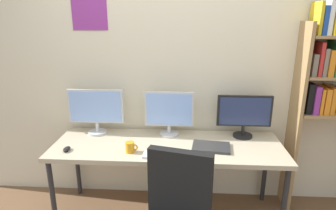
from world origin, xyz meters
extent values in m
cube|color=beige|center=(0.00, 1.02, 1.30)|extent=(4.44, 0.10, 2.60)
cube|color=#8C338C|center=(-0.74, 0.97, 1.97)|extent=(0.33, 0.01, 0.52)
cube|color=tan|center=(0.00, 0.60, 0.72)|extent=(2.04, 0.68, 0.04)
cylinder|color=#262628|center=(-0.97, 0.31, 0.35)|extent=(0.04, 0.04, 0.70)
cylinder|color=#262628|center=(0.97, 0.31, 0.35)|extent=(0.04, 0.04, 0.70)
cylinder|color=#262628|center=(-0.97, 0.89, 0.35)|extent=(0.04, 0.04, 0.70)
cylinder|color=#262628|center=(0.97, 0.89, 0.35)|extent=(0.04, 0.04, 0.70)
cube|color=#9E7A4C|center=(1.17, 0.83, 0.90)|extent=(0.03, 0.28, 1.79)
cube|color=black|center=(1.24, 0.84, 1.13)|extent=(0.05, 0.22, 0.27)
cube|color=#8C338C|center=(1.30, 0.82, 1.12)|extent=(0.05, 0.22, 0.25)
cube|color=orange|center=(1.34, 0.83, 1.11)|extent=(0.03, 0.22, 0.23)
cube|color=orange|center=(1.39, 0.83, 1.11)|extent=(0.05, 0.22, 0.23)
cube|color=orange|center=(1.44, 0.84, 1.12)|extent=(0.04, 0.22, 0.24)
cube|color=tan|center=(1.49, 0.82, 1.12)|extent=(0.03, 0.22, 0.24)
cube|color=gray|center=(1.24, 0.84, 1.43)|extent=(0.04, 0.22, 0.19)
cube|color=red|center=(1.28, 0.83, 1.48)|extent=(0.03, 0.22, 0.29)
cube|color=gray|center=(1.32, 0.83, 1.46)|extent=(0.03, 0.22, 0.23)
cube|color=orange|center=(1.37, 0.82, 1.45)|extent=(0.05, 0.22, 0.22)
cube|color=#287F3D|center=(1.42, 0.83, 1.49)|extent=(0.04, 0.22, 0.29)
cube|color=gold|center=(1.23, 0.84, 1.82)|extent=(0.03, 0.22, 0.27)
cube|color=#1E4799|center=(1.27, 0.84, 1.80)|extent=(0.04, 0.22, 0.23)
cube|color=white|center=(1.31, 0.84, 1.82)|extent=(0.04, 0.22, 0.28)
cube|color=gold|center=(1.36, 0.82, 1.78)|extent=(0.05, 0.22, 0.20)
cube|color=black|center=(0.12, -0.04, 0.75)|extent=(0.44, 0.17, 0.48)
cylinder|color=silver|center=(-0.70, 0.81, 0.75)|extent=(0.18, 0.18, 0.02)
cylinder|color=silver|center=(-0.70, 0.81, 0.81)|extent=(0.03, 0.03, 0.09)
cube|color=silver|center=(-0.70, 0.81, 1.01)|extent=(0.53, 0.03, 0.33)
cube|color=#8CB2F2|center=(-0.70, 0.80, 1.01)|extent=(0.49, 0.01, 0.29)
cylinder|color=silver|center=(0.00, 0.81, 0.75)|extent=(0.18, 0.18, 0.02)
cylinder|color=silver|center=(0.00, 0.81, 0.80)|extent=(0.03, 0.03, 0.07)
cube|color=silver|center=(0.00, 0.81, 1.00)|extent=(0.46, 0.03, 0.33)
cube|color=#8CB2F2|center=(0.00, 0.80, 1.00)|extent=(0.42, 0.01, 0.30)
cylinder|color=black|center=(0.70, 0.81, 0.75)|extent=(0.18, 0.18, 0.02)
cylinder|color=black|center=(0.70, 0.81, 0.80)|extent=(0.03, 0.03, 0.09)
cube|color=black|center=(0.70, 0.81, 1.00)|extent=(0.50, 0.03, 0.29)
cube|color=navy|center=(0.70, 0.80, 1.00)|extent=(0.46, 0.01, 0.26)
cube|color=silver|center=(0.00, 0.37, 0.75)|extent=(0.37, 0.13, 0.02)
ellipsoid|color=black|center=(-0.85, 0.41, 0.76)|extent=(0.06, 0.10, 0.03)
cube|color=#2D2D2D|center=(0.38, 0.54, 0.75)|extent=(0.34, 0.25, 0.02)
cylinder|color=orange|center=(-0.31, 0.42, 0.79)|extent=(0.08, 0.08, 0.09)
torus|color=orange|center=(-0.27, 0.42, 0.79)|extent=(0.06, 0.01, 0.06)
camera|label=1|loc=(0.14, -1.73, 1.83)|focal=30.58mm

